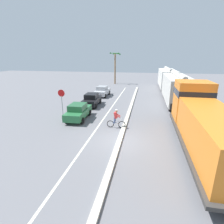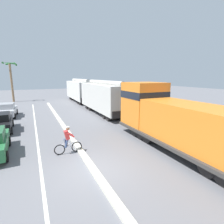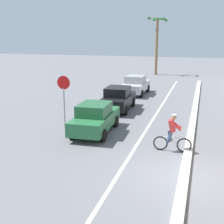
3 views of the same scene
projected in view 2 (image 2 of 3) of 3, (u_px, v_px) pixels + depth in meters
name	position (u px, v px, depth m)	size (l,w,h in m)	color
ground_plane	(93.00, 170.00, 8.91)	(120.00, 120.00, 0.00)	slate
median_curb	(69.00, 134.00, 14.22)	(0.36, 36.00, 0.16)	beige
lane_stripe	(37.00, 139.00, 13.24)	(0.14, 36.00, 0.01)	silver
locomotive	(176.00, 122.00, 11.24)	(3.10, 11.61, 4.20)	orange
hopper_car_lead	(104.00, 97.00, 21.98)	(2.90, 10.60, 4.18)	beige
hopper_car_middle	(80.00, 90.00, 32.28)	(2.90, 10.60, 4.18)	silver
parked_car_black	(0.00, 122.00, 14.91)	(1.96, 4.26, 1.62)	black
parked_car_silver	(7.00, 110.00, 20.23)	(1.93, 4.25, 1.62)	#B7BABF
cyclist	(68.00, 141.00, 10.67)	(1.71, 0.48, 1.71)	black
palm_tree_near	(11.00, 74.00, 31.39)	(2.27, 2.35, 7.27)	#846647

